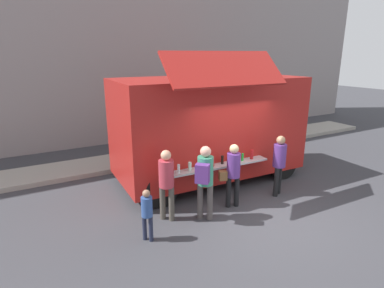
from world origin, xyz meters
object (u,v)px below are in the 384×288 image
object	(u,v)px
customer_rear_waiting	(166,179)
trash_bin	(252,134)
customer_extra_browsing	(279,160)
customer_mid_with_backpack	(205,176)
child_near_queue	(147,211)
customer_front_ordering	(233,170)
food_truck_main	(209,126)

from	to	relation	value
customer_rear_waiting	trash_bin	bearing A→B (deg)	-7.67
trash_bin	customer_extra_browsing	xyz separation A→B (m)	(-2.63, -4.24, 0.55)
trash_bin	customer_mid_with_backpack	bearing A→B (deg)	-138.85
customer_rear_waiting	customer_extra_browsing	world-z (taller)	customer_rear_waiting
trash_bin	child_near_queue	distance (m)	7.95
customer_rear_waiting	child_near_queue	size ratio (longest dim) A/B	1.50
customer_mid_with_backpack	customer_rear_waiting	world-z (taller)	customer_mid_with_backpack
customer_mid_with_backpack	trash_bin	bearing A→B (deg)	-3.65
customer_front_ordering	child_near_queue	world-z (taller)	customer_front_ordering
customer_rear_waiting	customer_mid_with_backpack	bearing A→B (deg)	-71.35
customer_front_ordering	customer_mid_with_backpack	xyz separation A→B (m)	(-0.94, -0.22, 0.11)
child_near_queue	customer_front_ordering	bearing A→B (deg)	-29.30
customer_mid_with_backpack	customer_extra_browsing	size ratio (longest dim) A/B	1.06
customer_extra_browsing	customer_front_ordering	bearing A→B (deg)	62.00
food_truck_main	customer_rear_waiting	xyz separation A→B (m)	(-2.19, -1.68, -0.66)
customer_rear_waiting	customer_extra_browsing	distance (m)	3.18
customer_front_ordering	child_near_queue	bearing A→B (deg)	116.43
customer_front_ordering	customer_rear_waiting	xyz separation A→B (m)	(-1.69, 0.20, 0.04)
customer_mid_with_backpack	customer_rear_waiting	distance (m)	0.86
customer_mid_with_backpack	customer_rear_waiting	xyz separation A→B (m)	(-0.75, 0.42, -0.07)
food_truck_main	child_near_queue	world-z (taller)	food_truck_main
trash_bin	customer_rear_waiting	xyz separation A→B (m)	(-5.80, -4.00, 0.56)
customer_front_ordering	customer_mid_with_backpack	distance (m)	0.97
trash_bin	customer_front_ordering	world-z (taller)	customer_front_ordering
food_truck_main	customer_extra_browsing	bearing A→B (deg)	-61.16
customer_extra_browsing	child_near_queue	xyz separation A→B (m)	(-3.87, -0.33, -0.32)
customer_rear_waiting	customer_extra_browsing	xyz separation A→B (m)	(3.17, -0.24, -0.02)
customer_mid_with_backpack	child_near_queue	world-z (taller)	customer_mid_with_backpack
trash_bin	child_near_queue	bearing A→B (deg)	-144.91
customer_front_ordering	customer_rear_waiting	bearing A→B (deg)	100.87
customer_front_ordering	customer_mid_with_backpack	bearing A→B (deg)	120.78
food_truck_main	customer_extra_browsing	distance (m)	2.26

